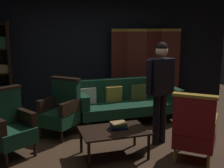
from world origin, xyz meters
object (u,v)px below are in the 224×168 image
velvet_couch (128,100)px  coffee_table (114,133)px  folding_screen (145,68)px  armchair_wing_left (9,125)px  book_tan_leather (119,123)px  book_navy_cloth (119,127)px  armchair_wing_right (61,109)px  standing_figure (161,84)px  armchair_gilt_accent (195,129)px  book_green_cloth (119,125)px

velvet_couch → coffee_table: 1.67m
folding_screen → armchair_wing_left: folding_screen is taller
coffee_table → book_tan_leather: size_ratio=4.38×
velvet_couch → coffee_table: velvet_couch is taller
armchair_wing_left → book_navy_cloth: (1.58, -0.47, -0.05)m
armchair_wing_right → standing_figure: size_ratio=0.61×
folding_screen → coffee_table: (-1.50, -2.23, -0.61)m
armchair_gilt_accent → book_navy_cloth: size_ratio=4.07×
velvet_couch → armchair_wing_right: bearing=-165.3°
coffee_table → book_green_cloth: (0.08, 0.03, 0.10)m
coffee_table → book_navy_cloth: (0.08, 0.03, 0.07)m
armchair_wing_left → book_green_cloth: armchair_wing_left is taller
book_green_cloth → folding_screen: bearing=57.3°
folding_screen → armchair_gilt_accent: size_ratio=1.83×
armchair_gilt_accent → book_tan_leather: armchair_gilt_accent is taller
coffee_table → armchair_gilt_accent: (1.06, -0.50, 0.12)m
armchair_gilt_accent → standing_figure: standing_figure is taller
armchair_gilt_accent → armchair_wing_left: (-2.56, 0.99, 0.00)m
armchair_wing_left → book_tan_leather: 1.65m
armchair_wing_right → book_navy_cloth: size_ratio=4.07×
velvet_couch → book_navy_cloth: velvet_couch is taller
velvet_couch → book_green_cloth: size_ratio=9.87×
armchair_wing_left → standing_figure: bearing=-6.4°
book_navy_cloth → coffee_table: bearing=-163.0°
coffee_table → armchair_wing_left: size_ratio=0.96×
velvet_couch → book_navy_cloth: (-0.70, -1.45, -0.02)m
armchair_wing_right → book_green_cloth: bearing=-55.8°
armchair_wing_right → standing_figure: (1.52, -0.87, 0.54)m
folding_screen → book_tan_leather: bearing=-122.7°
book_tan_leather → velvet_couch: bearing=64.3°
folding_screen → velvet_couch: size_ratio=0.90×
folding_screen → velvet_couch: (-0.72, -0.76, -0.53)m
standing_figure → armchair_gilt_accent: bearing=-75.5°
coffee_table → book_tan_leather: (0.08, 0.03, 0.14)m
coffee_table → book_green_cloth: book_green_cloth is taller
velvet_couch → book_tan_leather: velvet_couch is taller
armchair_gilt_accent → book_tan_leather: bearing=151.9°
standing_figure → book_green_cloth: (-0.79, -0.20, -0.55)m
armchair_gilt_accent → standing_figure: bearing=104.5°
folding_screen → velvet_couch: bearing=-133.6°
standing_figure → book_navy_cloth: bearing=-165.5°
armchair_wing_left → folding_screen: bearing=30.1°
book_navy_cloth → standing_figure: bearing=14.5°
standing_figure → velvet_couch: bearing=94.3°
standing_figure → coffee_table: bearing=-165.2°
book_green_cloth → armchair_wing_left: bearing=163.4°
book_tan_leather → book_navy_cloth: bearing=0.0°
folding_screen → armchair_wing_right: 2.47m
standing_figure → folding_screen: bearing=72.6°
armchair_wing_left → book_tan_leather: size_ratio=4.56×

